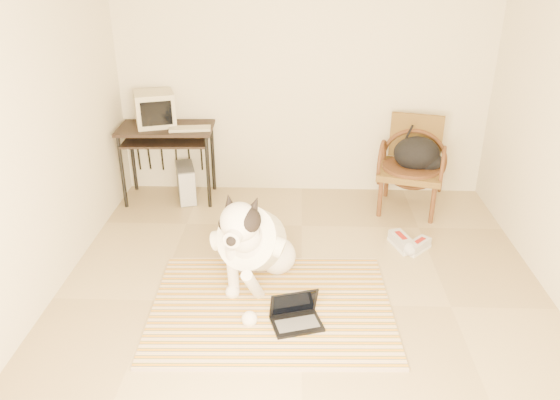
# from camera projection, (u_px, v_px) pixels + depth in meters

# --- Properties ---
(floor) EXTENTS (4.50, 4.50, 0.00)m
(floor) POSITION_uv_depth(u_px,v_px,m) (302.00, 304.00, 4.31)
(floor) COLOR tan
(floor) RESTS_ON ground
(wall_back) EXTENTS (4.50, 0.00, 4.50)m
(wall_back) POSITION_uv_depth(u_px,v_px,m) (304.00, 72.00, 5.77)
(wall_back) COLOR beige
(wall_back) RESTS_ON floor
(wall_front) EXTENTS (4.50, 0.00, 4.50)m
(wall_front) POSITION_uv_depth(u_px,v_px,m) (309.00, 378.00, 1.70)
(wall_front) COLOR beige
(wall_front) RESTS_ON floor
(wall_left) EXTENTS (0.00, 4.50, 4.50)m
(wall_left) POSITION_uv_depth(u_px,v_px,m) (19.00, 138.00, 3.80)
(wall_left) COLOR beige
(wall_left) RESTS_ON floor
(rug) EXTENTS (1.90, 1.48, 0.02)m
(rug) POSITION_uv_depth(u_px,v_px,m) (272.00, 306.00, 4.26)
(rug) COLOR orange
(rug) RESTS_ON floor
(dog) EXTENTS (0.65, 1.33, 0.95)m
(dog) POSITION_uv_depth(u_px,v_px,m) (253.00, 243.00, 4.43)
(dog) COLOR white
(dog) RESTS_ON rug
(laptop) EXTENTS (0.42, 0.35, 0.25)m
(laptop) POSITION_uv_depth(u_px,v_px,m) (296.00, 315.00, 4.04)
(laptop) COLOR black
(laptop) RESTS_ON rug
(computer_desk) EXTENTS (1.01, 0.59, 0.83)m
(computer_desk) POSITION_uv_depth(u_px,v_px,m) (166.00, 138.00, 5.80)
(computer_desk) COLOR black
(computer_desk) RESTS_ON floor
(crt_monitor) EXTENTS (0.50, 0.49, 0.36)m
(crt_monitor) POSITION_uv_depth(u_px,v_px,m) (155.00, 109.00, 5.74)
(crt_monitor) COLOR #B3A98D
(crt_monitor) RESTS_ON computer_desk
(desk_keyboard) EXTENTS (0.44, 0.21, 0.03)m
(desk_keyboard) POSITION_uv_depth(u_px,v_px,m) (190.00, 129.00, 5.66)
(desk_keyboard) COLOR #B3A98D
(desk_keyboard) RESTS_ON computer_desk
(pc_tower) EXTENTS (0.28, 0.46, 0.40)m
(pc_tower) POSITION_uv_depth(u_px,v_px,m) (186.00, 183.00, 5.99)
(pc_tower) COLOR #525255
(pc_tower) RESTS_ON floor
(rattan_chair) EXTENTS (0.78, 0.76, 0.97)m
(rattan_chair) POSITION_uv_depth(u_px,v_px,m) (412.00, 164.00, 5.71)
(rattan_chair) COLOR brown
(rattan_chair) RESTS_ON floor
(backpack) EXTENTS (0.51, 0.39, 0.35)m
(backpack) POSITION_uv_depth(u_px,v_px,m) (419.00, 155.00, 5.62)
(backpack) COLOR black
(backpack) RESTS_ON rattan_chair
(sneaker_left) EXTENTS (0.23, 0.35, 0.11)m
(sneaker_left) POSITION_uv_depth(u_px,v_px,m) (401.00, 242.00, 5.10)
(sneaker_left) COLOR silver
(sneaker_left) RESTS_ON floor
(sneaker_right) EXTENTS (0.28, 0.29, 0.10)m
(sneaker_right) POSITION_uv_depth(u_px,v_px,m) (418.00, 246.00, 5.04)
(sneaker_right) COLOR silver
(sneaker_right) RESTS_ON floor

